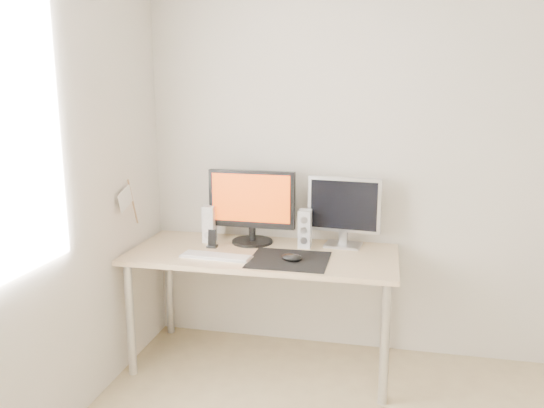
{
  "coord_description": "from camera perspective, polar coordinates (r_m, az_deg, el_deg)",
  "views": [
    {
      "loc": [
        -0.23,
        -1.6,
        1.67
      ],
      "look_at": [
        -0.89,
        1.46,
        1.01
      ],
      "focal_mm": 35.0,
      "sensor_mm": 36.0,
      "label": 1
    }
  ],
  "objects": [
    {
      "name": "speaker_left",
      "position": [
        3.41,
        -6.75,
        -2.14
      ],
      "size": [
        0.08,
        0.09,
        0.24
      ],
      "color": "white",
      "rests_on": "desk"
    },
    {
      "name": "phone_dock",
      "position": [
        3.3,
        -6.46,
        -4.08
      ],
      "size": [
        0.06,
        0.05,
        0.11
      ],
      "color": "black",
      "rests_on": "desk"
    },
    {
      "name": "second_monitor",
      "position": [
        3.29,
        7.76,
        -0.49
      ],
      "size": [
        0.45,
        0.18,
        0.43
      ],
      "color": "silver",
      "rests_on": "desk"
    },
    {
      "name": "main_monitor",
      "position": [
        3.33,
        -2.2,
        -0.01
      ],
      "size": [
        0.55,
        0.27,
        0.47
      ],
      "color": "black",
      "rests_on": "desk"
    },
    {
      "name": "mousepad",
      "position": [
        3.05,
        1.85,
        -6.01
      ],
      "size": [
        0.45,
        0.4,
        0.0
      ],
      "primitive_type": "cube",
      "color": "black",
      "rests_on": "desk"
    },
    {
      "name": "pennant",
      "position": [
        3.26,
        -15.25,
        0.49
      ],
      "size": [
        0.01,
        0.23,
        0.29
      ],
      "color": "#A57F54",
      "rests_on": "wall_left"
    },
    {
      "name": "speaker_right",
      "position": [
        3.27,
        3.56,
        -2.67
      ],
      "size": [
        0.08,
        0.09,
        0.24
      ],
      "color": "white",
      "rests_on": "desk"
    },
    {
      "name": "desk",
      "position": [
        3.22,
        -1.02,
        -6.5
      ],
      "size": [
        1.6,
        0.7,
        0.73
      ],
      "color": "#D1B587",
      "rests_on": "ground"
    },
    {
      "name": "mouse",
      "position": [
        3.01,
        2.12,
        -5.78
      ],
      "size": [
        0.12,
        0.07,
        0.04
      ],
      "primitive_type": "ellipsoid",
      "color": "black",
      "rests_on": "mousepad"
    },
    {
      "name": "keyboard",
      "position": [
        3.11,
        -6.02,
        -5.6
      ],
      "size": [
        0.43,
        0.15,
        0.02
      ],
      "color": "silver",
      "rests_on": "desk"
    },
    {
      "name": "wall_back",
      "position": [
        3.38,
        16.01,
        4.31
      ],
      "size": [
        3.5,
        0.0,
        3.5
      ],
      "primitive_type": "plane",
      "rotation": [
        1.57,
        0.0,
        0.0
      ],
      "color": "white",
      "rests_on": "ground"
    }
  ]
}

